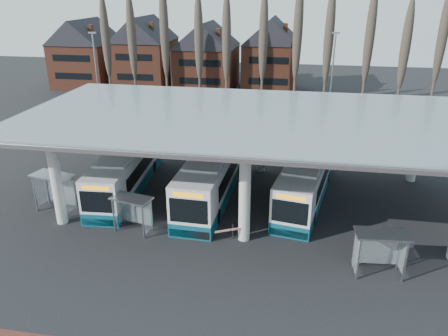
% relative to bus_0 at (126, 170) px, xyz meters
% --- Properties ---
extents(ground, '(140.00, 140.00, 0.00)m').
position_rel_bus_0_xyz_m(ground, '(9.72, -8.21, -1.53)').
color(ground, black).
rests_on(ground, ground).
extents(station_canopy, '(32.00, 16.00, 6.34)m').
position_rel_bus_0_xyz_m(station_canopy, '(9.72, -0.21, 4.15)').
color(station_canopy, '#B8B7B3').
rests_on(station_canopy, ground).
extents(poplar_row, '(45.10, 1.10, 14.50)m').
position_rel_bus_0_xyz_m(poplar_row, '(9.72, 24.79, 7.24)').
color(poplar_row, '#473D33').
rests_on(poplar_row, ground).
extents(townhouse_row, '(36.80, 10.30, 12.25)m').
position_rel_bus_0_xyz_m(townhouse_row, '(-6.03, 35.79, 4.40)').
color(townhouse_row, brown).
rests_on(townhouse_row, ground).
extents(lamp_post_a, '(0.80, 0.16, 10.17)m').
position_rel_bus_0_xyz_m(lamp_post_a, '(-8.28, 13.79, 3.80)').
color(lamp_post_a, slate).
rests_on(lamp_post_a, ground).
extents(lamp_post_b, '(0.80, 0.16, 10.17)m').
position_rel_bus_0_xyz_m(lamp_post_b, '(15.72, 17.79, 3.80)').
color(lamp_post_b, slate).
rests_on(lamp_post_b, ground).
extents(bus_0, '(3.29, 11.85, 3.25)m').
position_rel_bus_0_xyz_m(bus_0, '(0.00, 0.00, 0.00)').
color(bus_0, silver).
rests_on(bus_0, ground).
extents(bus_1, '(3.07, 12.77, 3.53)m').
position_rel_bus_0_xyz_m(bus_1, '(6.63, 0.05, 0.13)').
color(bus_1, silver).
rests_on(bus_1, ground).
extents(bus_2, '(4.49, 12.08, 3.29)m').
position_rel_bus_0_xyz_m(bus_2, '(13.41, 0.67, 0.02)').
color(bus_2, silver).
rests_on(bus_2, ground).
extents(shelter_0, '(3.14, 2.06, 2.68)m').
position_rel_bus_0_xyz_m(shelter_0, '(-3.44, -4.13, 0.42)').
color(shelter_0, gray).
rests_on(shelter_0, ground).
extents(shelter_1, '(2.74, 1.80, 2.34)m').
position_rel_bus_0_xyz_m(shelter_1, '(2.75, -5.83, 0.17)').
color(shelter_1, gray).
rests_on(shelter_1, ground).
extents(shelter_2, '(2.85, 1.59, 2.55)m').
position_rel_bus_0_xyz_m(shelter_2, '(17.20, -7.91, 0.32)').
color(shelter_2, gray).
rests_on(shelter_2, ground).
extents(barrier, '(1.88, 1.02, 1.03)m').
position_rel_bus_0_xyz_m(barrier, '(9.03, -6.15, -0.73)').
color(barrier, black).
rests_on(barrier, ground).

